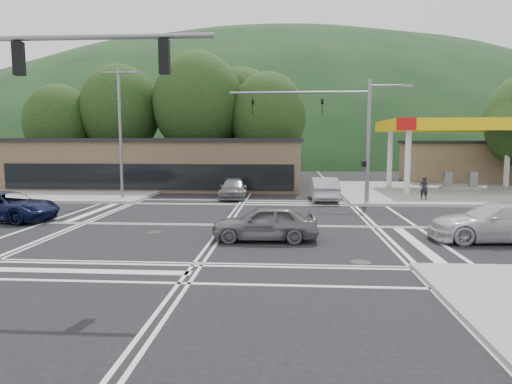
# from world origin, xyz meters

# --- Properties ---
(ground) EXTENTS (120.00, 120.00, 0.00)m
(ground) POSITION_xyz_m (0.00, 0.00, 0.00)
(ground) COLOR black
(ground) RESTS_ON ground
(sidewalk_ne) EXTENTS (16.00, 16.00, 0.15)m
(sidewalk_ne) POSITION_xyz_m (15.00, 15.00, 0.07)
(sidewalk_ne) COLOR gray
(sidewalk_ne) RESTS_ON ground
(sidewalk_nw) EXTENTS (16.00, 16.00, 0.15)m
(sidewalk_nw) POSITION_xyz_m (-15.00, 15.00, 0.07)
(sidewalk_nw) COLOR gray
(sidewalk_nw) RESTS_ON ground
(gas_station_canopy) EXTENTS (12.32, 8.34, 5.75)m
(gas_station_canopy) POSITION_xyz_m (16.99, 15.99, 5.04)
(gas_station_canopy) COLOR silver
(gas_station_canopy) RESTS_ON ground
(convenience_store) EXTENTS (10.00, 6.00, 3.80)m
(convenience_store) POSITION_xyz_m (20.00, 25.00, 1.90)
(convenience_store) COLOR #846B4F
(convenience_store) RESTS_ON ground
(commercial_row) EXTENTS (24.00, 8.00, 4.00)m
(commercial_row) POSITION_xyz_m (-8.00, 17.00, 2.00)
(commercial_row) COLOR brown
(commercial_row) RESTS_ON ground
(hill_north) EXTENTS (252.00, 126.00, 140.00)m
(hill_north) POSITION_xyz_m (0.00, 90.00, 0.00)
(hill_north) COLOR #173419
(hill_north) RESTS_ON ground
(tree_n_a) EXTENTS (8.00, 8.00, 11.75)m
(tree_n_a) POSITION_xyz_m (-14.00, 24.00, 7.14)
(tree_n_a) COLOR #382619
(tree_n_a) RESTS_ON ground
(tree_n_b) EXTENTS (9.00, 9.00, 12.98)m
(tree_n_b) POSITION_xyz_m (-6.00, 24.00, 7.79)
(tree_n_b) COLOR #382619
(tree_n_b) RESTS_ON ground
(tree_n_c) EXTENTS (7.60, 7.60, 10.87)m
(tree_n_c) POSITION_xyz_m (1.00, 24.00, 6.49)
(tree_n_c) COLOR #382619
(tree_n_c) RESTS_ON ground
(tree_n_d) EXTENTS (6.80, 6.80, 9.76)m
(tree_n_d) POSITION_xyz_m (-20.00, 23.00, 5.84)
(tree_n_d) COLOR #382619
(tree_n_d) RESTS_ON ground
(tree_n_e) EXTENTS (8.40, 8.40, 11.98)m
(tree_n_e) POSITION_xyz_m (-2.00, 28.00, 7.14)
(tree_n_e) COLOR #382619
(tree_n_e) RESTS_ON ground
(streetlight_nw) EXTENTS (2.50, 0.25, 9.00)m
(streetlight_nw) POSITION_xyz_m (-8.44, 9.00, 5.05)
(streetlight_nw) COLOR slate
(streetlight_nw) RESTS_ON ground
(signal_mast_ne) EXTENTS (11.65, 0.30, 8.00)m
(signal_mast_ne) POSITION_xyz_m (6.95, 8.20, 5.07)
(signal_mast_ne) COLOR slate
(signal_mast_ne) RESTS_ON ground
(car_blue_west) EXTENTS (5.74, 3.37, 1.50)m
(car_blue_west) POSITION_xyz_m (-11.47, 0.50, 0.75)
(car_blue_west) COLOR #0B1234
(car_blue_west) RESTS_ON ground
(car_grey_center) EXTENTS (4.44, 1.91, 1.49)m
(car_grey_center) POSITION_xyz_m (2.06, -3.29, 0.75)
(car_grey_center) COLOR slate
(car_grey_center) RESTS_ON ground
(car_silver_east) EXTENTS (5.56, 2.33, 1.61)m
(car_silver_east) POSITION_xyz_m (11.64, -2.82, 0.80)
(car_silver_east) COLOR silver
(car_silver_east) RESTS_ON ground
(car_queue_a) EXTENTS (1.84, 4.97, 1.62)m
(car_queue_a) POSITION_xyz_m (5.50, 9.57, 0.81)
(car_queue_a) COLOR #ACAEB4
(car_queue_a) RESTS_ON ground
(car_queue_b) EXTENTS (2.00, 4.62, 1.55)m
(car_queue_b) POSITION_xyz_m (1.00, 15.59, 0.78)
(car_queue_b) COLOR silver
(car_queue_b) RESTS_ON ground
(car_northbound) EXTENTS (2.14, 4.72, 1.34)m
(car_northbound) POSITION_xyz_m (-0.86, 10.46, 0.67)
(car_northbound) COLOR slate
(car_northbound) RESTS_ON ground
(pedestrian) EXTENTS (0.59, 0.41, 1.54)m
(pedestrian) POSITION_xyz_m (12.17, 9.29, 0.92)
(pedestrian) COLOR black
(pedestrian) RESTS_ON sidewalk_ne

